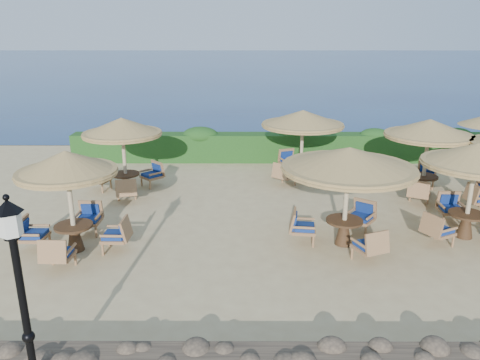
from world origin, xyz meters
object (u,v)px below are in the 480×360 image
cafe_set_0 (69,187)px  cafe_set_5 (428,138)px  cafe_set_1 (348,171)px  lamp_post (25,316)px  cafe_set_3 (123,140)px  cafe_set_4 (302,129)px  cafe_set_2 (474,171)px

cafe_set_0 → cafe_set_5: 11.34m
cafe_set_1 → cafe_set_5: bearing=48.0°
lamp_post → cafe_set_1: size_ratio=0.96×
cafe_set_1 → cafe_set_3: size_ratio=1.24×
cafe_set_3 → cafe_set_4: (6.28, 1.60, 0.08)m
cafe_set_1 → cafe_set_4: (-0.44, 5.75, -0.06)m
cafe_set_1 → cafe_set_3: 7.90m
lamp_post → cafe_set_2: (9.20, 6.06, 0.35)m
cafe_set_0 → cafe_set_1: 7.00m
cafe_set_2 → cafe_set_4: (-3.86, 5.28, 0.06)m
lamp_post → cafe_set_5: lamp_post is taller
cafe_set_0 → cafe_set_4: same height
lamp_post → cafe_set_0: 5.37m
cafe_set_0 → cafe_set_4: size_ratio=0.92×
cafe_set_2 → cafe_set_3: (-10.14, 3.68, -0.02)m
cafe_set_0 → lamp_post: bearing=-77.0°
cafe_set_0 → cafe_set_5: bearing=22.2°
cafe_set_5 → cafe_set_2: bearing=-91.6°
cafe_set_5 → cafe_set_4: bearing=155.1°
lamp_post → cafe_set_2: size_ratio=1.18×
cafe_set_4 → cafe_set_5: same height
lamp_post → cafe_set_4: 12.55m
cafe_set_3 → cafe_set_2: bearing=-20.0°
cafe_set_1 → cafe_set_3: same height
cafe_set_2 → cafe_set_5: same height
cafe_set_0 → cafe_set_2: 10.43m
cafe_set_2 → cafe_set_3: bearing=160.0°
lamp_post → cafe_set_3: 9.80m
lamp_post → cafe_set_1: 8.06m
cafe_set_5 → cafe_set_1: bearing=-132.0°
cafe_set_3 → cafe_set_5: size_ratio=0.96×
lamp_post → cafe_set_5: size_ratio=1.13×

